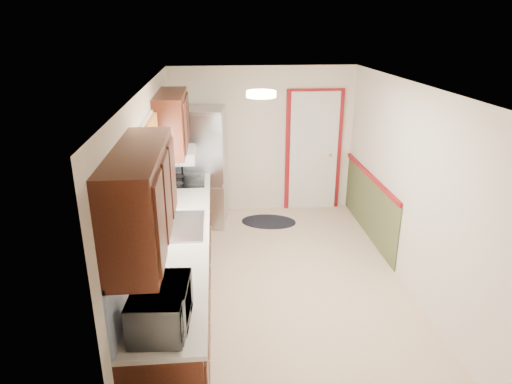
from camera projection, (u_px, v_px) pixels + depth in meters
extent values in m
cube|color=beige|center=(283.00, 286.00, 5.60)|extent=(3.20, 5.20, 0.12)
cube|color=white|center=(288.00, 87.00, 4.75)|extent=(3.20, 5.20, 0.12)
cube|color=white|center=(263.00, 141.00, 7.51)|extent=(3.20, 0.10, 2.40)
cube|color=white|center=(345.00, 336.00, 2.84)|extent=(3.20, 0.10, 2.40)
cube|color=white|center=(151.00, 199.00, 5.05)|extent=(0.10, 5.20, 2.40)
cube|color=white|center=(413.00, 190.00, 5.30)|extent=(0.10, 5.20, 2.40)
cube|color=#3A160D|center=(181.00, 270.00, 5.06)|extent=(0.60, 4.00, 0.90)
cube|color=silver|center=(180.00, 232.00, 4.89)|extent=(0.63, 4.00, 0.04)
cube|color=#5480CC|center=(149.00, 208.00, 4.76)|extent=(0.02, 4.00, 0.55)
cube|color=#3A160D|center=(142.00, 198.00, 3.35)|extent=(0.35, 1.40, 0.75)
cube|color=#3A160D|center=(172.00, 122.00, 5.87)|extent=(0.35, 1.20, 0.75)
cube|color=white|center=(147.00, 168.00, 4.72)|extent=(0.02, 1.00, 0.90)
cube|color=red|center=(149.00, 135.00, 4.60)|extent=(0.05, 1.12, 0.24)
cube|color=#B7B7BC|center=(180.00, 226.00, 4.98)|extent=(0.52, 0.82, 0.02)
cube|color=white|center=(178.00, 155.00, 6.08)|extent=(0.45, 0.60, 0.15)
cube|color=maroon|center=(313.00, 152.00, 7.62)|extent=(0.94, 0.05, 2.08)
cube|color=white|center=(314.00, 152.00, 7.60)|extent=(0.80, 0.04, 2.00)
cube|color=#4A522E|center=(369.00, 206.00, 6.82)|extent=(0.02, 2.30, 0.90)
cube|color=maroon|center=(371.00, 176.00, 6.66)|extent=(0.04, 2.30, 0.06)
cylinder|color=#FFD88C|center=(261.00, 94.00, 4.56)|extent=(0.30, 0.30, 0.06)
imported|color=white|center=(161.00, 304.00, 3.28)|extent=(0.36, 0.60, 0.39)
cube|color=#B7B7BC|center=(200.00, 167.00, 7.10)|extent=(0.85, 0.81, 1.83)
cylinder|color=black|center=(183.00, 181.00, 6.74)|extent=(0.02, 0.02, 1.28)
ellipsoid|color=black|center=(269.00, 222.00, 7.37)|extent=(0.97, 0.73, 0.01)
cube|color=black|center=(187.00, 180.00, 6.39)|extent=(0.50, 0.60, 0.02)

